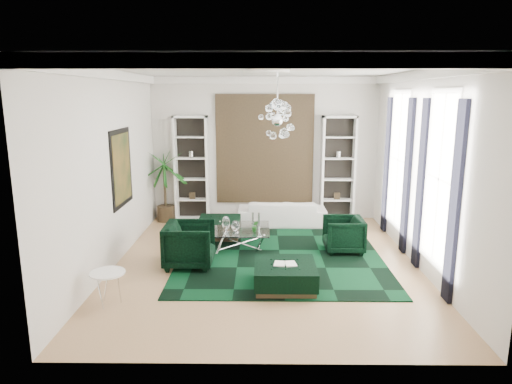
{
  "coord_description": "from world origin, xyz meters",
  "views": [
    {
      "loc": [
        -0.09,
        -8.68,
        3.33
      ],
      "look_at": [
        -0.2,
        0.5,
        1.37
      ],
      "focal_mm": 32.0,
      "sensor_mm": 36.0,
      "label": 1
    }
  ],
  "objects_px": {
    "armchair_right": "(343,235)",
    "palm": "(164,175)",
    "sofa": "(282,213)",
    "coffee_table": "(241,238)",
    "armchair_left": "(190,245)",
    "ottoman_front": "(285,276)",
    "side_table": "(109,289)",
    "ottoman_side": "(219,228)"
  },
  "relations": [
    {
      "from": "coffee_table",
      "to": "side_table",
      "type": "height_order",
      "value": "side_table"
    },
    {
      "from": "coffee_table",
      "to": "ottoman_front",
      "type": "height_order",
      "value": "coffee_table"
    },
    {
      "from": "armchair_left",
      "to": "armchair_right",
      "type": "bearing_deg",
      "value": -74.57
    },
    {
      "from": "ottoman_side",
      "to": "side_table",
      "type": "relative_size",
      "value": 1.74
    },
    {
      "from": "ottoman_side",
      "to": "palm",
      "type": "relative_size",
      "value": 0.39
    },
    {
      "from": "ottoman_side",
      "to": "ottoman_front",
      "type": "bearing_deg",
      "value": -64.23
    },
    {
      "from": "palm",
      "to": "ottoman_side",
      "type": "bearing_deg",
      "value": -41.03
    },
    {
      "from": "ottoman_front",
      "to": "ottoman_side",
      "type": "bearing_deg",
      "value": 115.77
    },
    {
      "from": "ottoman_side",
      "to": "side_table",
      "type": "distance_m",
      "value": 3.93
    },
    {
      "from": "armchair_right",
      "to": "palm",
      "type": "height_order",
      "value": "palm"
    },
    {
      "from": "sofa",
      "to": "armchair_left",
      "type": "distance_m",
      "value": 3.51
    },
    {
      "from": "ottoman_side",
      "to": "ottoman_front",
      "type": "relative_size",
      "value": 0.92
    },
    {
      "from": "sofa",
      "to": "palm",
      "type": "height_order",
      "value": "palm"
    },
    {
      "from": "armchair_left",
      "to": "palm",
      "type": "bearing_deg",
      "value": 19.33
    },
    {
      "from": "coffee_table",
      "to": "armchair_left",
      "type": "bearing_deg",
      "value": -130.14
    },
    {
      "from": "sofa",
      "to": "palm",
      "type": "bearing_deg",
      "value": -6.66
    },
    {
      "from": "armchair_left",
      "to": "coffee_table",
      "type": "height_order",
      "value": "armchair_left"
    },
    {
      "from": "coffee_table",
      "to": "ottoman_side",
      "type": "height_order",
      "value": "ottoman_side"
    },
    {
      "from": "ottoman_front",
      "to": "palm",
      "type": "relative_size",
      "value": 0.43
    },
    {
      "from": "armchair_right",
      "to": "coffee_table",
      "type": "bearing_deg",
      "value": -96.71
    },
    {
      "from": "coffee_table",
      "to": "palm",
      "type": "relative_size",
      "value": 0.5
    },
    {
      "from": "palm",
      "to": "armchair_right",
      "type": "bearing_deg",
      "value": -28.92
    },
    {
      "from": "ottoman_front",
      "to": "side_table",
      "type": "xyz_separation_m",
      "value": [
        -2.88,
        -0.71,
        0.06
      ]
    },
    {
      "from": "ottoman_side",
      "to": "palm",
      "type": "height_order",
      "value": "palm"
    },
    {
      "from": "armchair_right",
      "to": "palm",
      "type": "bearing_deg",
      "value": -118.92
    },
    {
      "from": "armchair_right",
      "to": "side_table",
      "type": "distance_m",
      "value": 4.98
    },
    {
      "from": "ottoman_front",
      "to": "coffee_table",
      "type": "bearing_deg",
      "value": 111.87
    },
    {
      "from": "side_table",
      "to": "palm",
      "type": "height_order",
      "value": "palm"
    },
    {
      "from": "sofa",
      "to": "palm",
      "type": "relative_size",
      "value": 0.9
    },
    {
      "from": "armchair_right",
      "to": "palm",
      "type": "distance_m",
      "value": 5.03
    },
    {
      "from": "side_table",
      "to": "palm",
      "type": "bearing_deg",
      "value": 91.14
    },
    {
      "from": "sofa",
      "to": "palm",
      "type": "distance_m",
      "value": 3.25
    },
    {
      "from": "sofa",
      "to": "armchair_right",
      "type": "distance_m",
      "value": 2.38
    },
    {
      "from": "sofa",
      "to": "coffee_table",
      "type": "height_order",
      "value": "sofa"
    },
    {
      "from": "sofa",
      "to": "armchair_right",
      "type": "bearing_deg",
      "value": 121.27
    },
    {
      "from": "coffee_table",
      "to": "palm",
      "type": "distance_m",
      "value": 3.17
    },
    {
      "from": "armchair_left",
      "to": "ottoman_front",
      "type": "relative_size",
      "value": 0.9
    },
    {
      "from": "coffee_table",
      "to": "side_table",
      "type": "relative_size",
      "value": 2.23
    },
    {
      "from": "sofa",
      "to": "ottoman_side",
      "type": "relative_size",
      "value": 2.28
    },
    {
      "from": "armchair_left",
      "to": "side_table",
      "type": "xyz_separation_m",
      "value": [
        -1.05,
        -1.73,
        -0.17
      ]
    },
    {
      "from": "sofa",
      "to": "palm",
      "type": "xyz_separation_m",
      "value": [
        -3.1,
        0.36,
        0.92
      ]
    },
    {
      "from": "armchair_right",
      "to": "ottoman_front",
      "type": "xyz_separation_m",
      "value": [
        -1.36,
        -1.9,
        -0.17
      ]
    }
  ]
}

